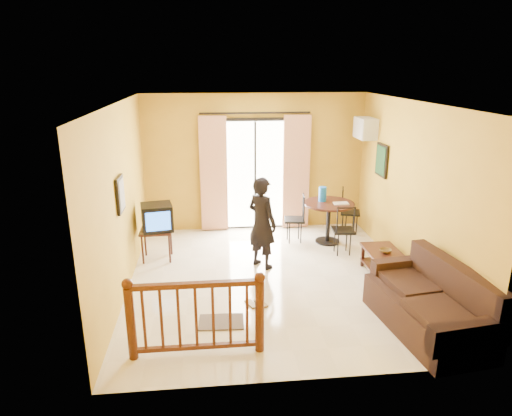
{
  "coord_description": "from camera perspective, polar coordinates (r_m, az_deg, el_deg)",
  "views": [
    {
      "loc": [
        -0.95,
        -6.65,
        3.32
      ],
      "look_at": [
        -0.22,
        0.2,
        1.15
      ],
      "focal_mm": 32.0,
      "sensor_mm": 36.0,
      "label": 1
    }
  ],
  "objects": [
    {
      "name": "bowl",
      "position": [
        7.68,
        15.87,
        -5.18
      ],
      "size": [
        0.2,
        0.2,
        0.06
      ],
      "primitive_type": "imported",
      "rotation": [
        0.0,
        0.0,
        0.08
      ],
      "color": "brown",
      "rests_on": "coffee_table"
    },
    {
      "name": "dining_chairs",
      "position": [
        9.07,
        9.01,
        -4.24
      ],
      "size": [
        1.69,
        1.48,
        0.95
      ],
      "color": "black",
      "rests_on": "ground"
    },
    {
      "name": "balcony_door",
      "position": [
        9.38,
        -0.1,
        4.29
      ],
      "size": [
        2.25,
        0.14,
        2.46
      ],
      "color": "black",
      "rests_on": "ground"
    },
    {
      "name": "doormat",
      "position": [
        6.35,
        -4.36,
        -14.01
      ],
      "size": [
        0.62,
        0.43,
        0.02
      ],
      "primitive_type": "cube",
      "rotation": [
        0.0,
        0.0,
        -0.05
      ],
      "color": "#514640",
      "rests_on": "ground"
    },
    {
      "name": "stair_balustrade",
      "position": [
        5.49,
        -7.53,
        -12.82
      ],
      "size": [
        1.63,
        0.13,
        1.04
      ],
      "color": "#471E0F",
      "rests_on": "ground"
    },
    {
      "name": "ground",
      "position": [
        7.49,
        1.86,
        -8.86
      ],
      "size": [
        5.0,
        5.0,
        0.0
      ],
      "primitive_type": "plane",
      "color": "beige",
      "rests_on": "ground"
    },
    {
      "name": "sandals",
      "position": [
        6.75,
        0.01,
        -11.88
      ],
      "size": [
        0.33,
        0.27,
        0.03
      ],
      "color": "brown",
      "rests_on": "ground"
    },
    {
      "name": "picture_left",
      "position": [
        6.81,
        -16.59,
        1.65
      ],
      "size": [
        0.05,
        0.42,
        0.52
      ],
      "color": "black",
      "rests_on": "room_shell"
    },
    {
      "name": "air_conditioner",
      "position": [
        9.2,
        13.49,
        9.67
      ],
      "size": [
        0.31,
        0.6,
        0.4
      ],
      "color": "silver",
      "rests_on": "room_shell"
    },
    {
      "name": "tv_table",
      "position": [
        8.23,
        -12.34,
        -3.18
      ],
      "size": [
        0.55,
        0.46,
        0.56
      ],
      "color": "black",
      "rests_on": "ground"
    },
    {
      "name": "serving_tray",
      "position": [
        8.78,
        10.56,
        0.57
      ],
      "size": [
        0.28,
        0.19,
        0.02
      ],
      "primitive_type": "cube",
      "rotation": [
        0.0,
        0.0,
        -0.03
      ],
      "color": "beige",
      "rests_on": "dining_table"
    },
    {
      "name": "botanical_print",
      "position": [
        8.72,
        15.42,
        5.78
      ],
      "size": [
        0.05,
        0.5,
        0.6
      ],
      "color": "black",
      "rests_on": "room_shell"
    },
    {
      "name": "television",
      "position": [
        8.12,
        -12.27,
        -1.13
      ],
      "size": [
        0.59,
        0.55,
        0.47
      ],
      "rotation": [
        0.0,
        0.0,
        0.18
      ],
      "color": "black",
      "rests_on": "tv_table"
    },
    {
      "name": "water_jug",
      "position": [
        8.87,
        8.32,
        1.74
      ],
      "size": [
        0.15,
        0.15,
        0.28
      ],
      "primitive_type": "cylinder",
      "color": "blue",
      "rests_on": "dining_table"
    },
    {
      "name": "sofa",
      "position": [
        6.43,
        21.11,
        -11.41
      ],
      "size": [
        1.12,
        2.03,
        0.92
      ],
      "rotation": [
        0.0,
        0.0,
        0.13
      ],
      "color": "black",
      "rests_on": "ground"
    },
    {
      "name": "dining_table",
      "position": [
        8.87,
        9.08,
        -0.36
      ],
      "size": [
        0.97,
        0.97,
        0.81
      ],
      "color": "black",
      "rests_on": "ground"
    },
    {
      "name": "coffee_table",
      "position": [
        7.75,
        15.74,
        -6.31
      ],
      "size": [
        0.53,
        0.96,
        0.42
      ],
      "color": "black",
      "rests_on": "ground"
    },
    {
      "name": "room_shell",
      "position": [
        6.91,
        2.0,
        3.91
      ],
      "size": [
        5.0,
        5.0,
        5.0
      ],
      "color": "white",
      "rests_on": "ground"
    },
    {
      "name": "standing_person",
      "position": [
        7.65,
        0.75,
        -1.86
      ],
      "size": [
        0.67,
        0.68,
        1.58
      ],
      "primitive_type": "imported",
      "rotation": [
        0.0,
        0.0,
        2.3
      ],
      "color": "black",
      "rests_on": "ground"
    }
  ]
}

